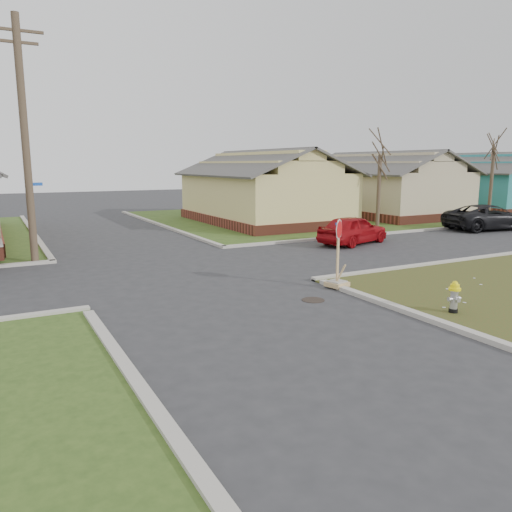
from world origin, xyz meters
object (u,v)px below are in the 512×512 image
stop_sign (337,272)px  red_sedan (353,230)px  fire_hydrant (454,295)px  dark_pickup (488,217)px  utility_pole (25,139)px

stop_sign → red_sedan: stop_sign is taller
fire_hydrant → dark_pickup: dark_pickup is taller
utility_pole → red_sedan: bearing=-8.4°
stop_sign → dark_pickup: stop_sign is taller
utility_pole → fire_hydrant: (8.77, -12.16, -4.16)m
fire_hydrant → dark_pickup: size_ratio=0.16×
stop_sign → dark_pickup: 17.57m
dark_pickup → stop_sign: bearing=122.5°
red_sedan → stop_sign: bearing=121.3°
utility_pole → stop_sign: bearing=-47.6°
fire_hydrant → utility_pole: bearing=133.7°
utility_pole → fire_hydrant: 15.56m
fire_hydrant → red_sedan: 11.28m
red_sedan → dark_pickup: dark_pickup is taller
fire_hydrant → red_sedan: (4.96, 10.13, 0.19)m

